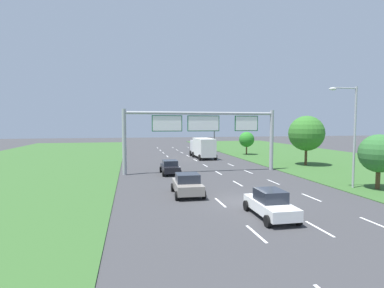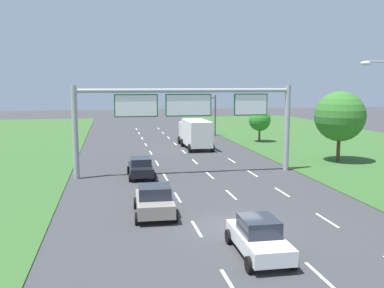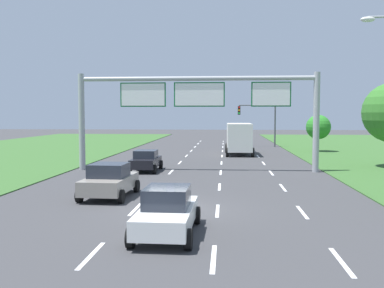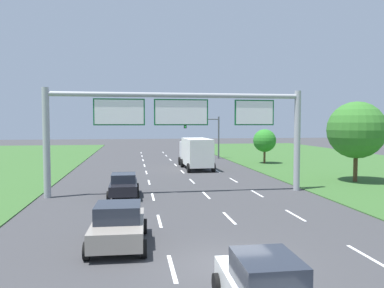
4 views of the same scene
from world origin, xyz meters
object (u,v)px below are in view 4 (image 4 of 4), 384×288
Objects in this scene: box_truck at (195,152)px; roadside_tree_far at (265,141)px; car_lead_silver at (124,185)px; roadside_tree_mid at (356,130)px; traffic_light_mast at (204,130)px; sign_gantry at (180,120)px; car_near_red at (118,225)px.

roadside_tree_far is (8.71, 3.21, 0.99)m from box_truck.
roadside_tree_mid is (18.23, 3.08, 3.43)m from car_lead_silver.
traffic_light_mast is 22.74m from roadside_tree_mid.
traffic_light_mast reaches higher than roadside_tree_far.
car_lead_silver is at bearing -112.30° from traffic_light_mast.
roadside_tree_mid reaches higher than roadside_tree_far.
sign_gantry is 2.66× the size of roadside_tree_mid.
sign_gantry is 4.27× the size of roadside_tree_far.
roadside_tree_mid reaches higher than traffic_light_mast.
traffic_light_mast is (2.92, 10.22, 2.15)m from box_truck.
sign_gantry reaches higher than roadside_tree_far.
roadside_tree_far is (15.71, 27.01, 1.88)m from car_near_red.
sign_gantry reaches higher than traffic_light_mast.
sign_gantry is at bearing -125.59° from roadside_tree_far.
car_near_red is 0.24× the size of sign_gantry.
traffic_light_mast reaches higher than box_truck.
car_lead_silver is 0.97× the size of roadside_tree_far.
sign_gantry is 3.08× the size of traffic_light_mast.
roadside_tree_mid is at bearing 9.73° from car_lead_silver.
box_truck is (7.03, 14.04, 0.96)m from car_lead_silver.
sign_gantry reaches higher than roadside_tree_mid.
sign_gantry is 24.68m from traffic_light_mast.
car_near_red is 9.77m from car_lead_silver.
roadside_tree_mid is 14.46m from roadside_tree_far.
car_near_red is 0.63× the size of roadside_tree_mid.
car_near_red is 35.57m from traffic_light_mast.
roadside_tree_mid reaches higher than box_truck.
box_truck is 14.40m from sign_gantry.
roadside_tree_far is at bearing 19.41° from box_truck.
sign_gantry is (3.69, 0.41, 4.20)m from car_lead_silver.
traffic_light_mast is (9.95, 24.25, 3.11)m from car_lead_silver.
box_truck is at bearing -159.77° from roadside_tree_far.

